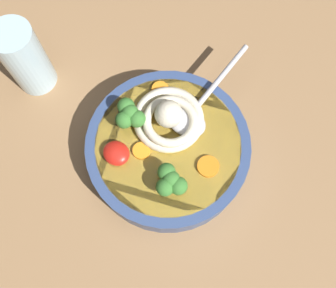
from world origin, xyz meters
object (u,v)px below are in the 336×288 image
Objects in this scene: noodle_pile at (169,119)px; soup_spoon at (192,113)px; drinking_glass at (25,59)px; soup_bowl at (168,150)px.

noodle_pile is 0.63× the size of soup_spoon.
drinking_glass is (-22.55, -5.76, -0.51)cm from noodle_pile.
soup_bowl is 1.88× the size of drinking_glass.
noodle_pile is 23.28cm from drinking_glass.
soup_bowl is at bearing -53.62° from noodle_pile.
noodle_pile is at bearing 126.38° from soup_bowl.
noodle_pile is at bearing 146.24° from soup_spoon.
drinking_glass reaches higher than noodle_pile.
drinking_glass reaches higher than soup_spoon.
soup_bowl is 5.07cm from noodle_pile.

